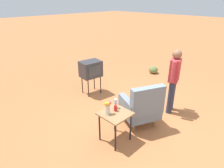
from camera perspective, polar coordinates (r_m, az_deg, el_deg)
ground_plane at (r=4.87m, az=9.82°, el=-10.32°), size 60.00×60.00×0.00m
armchair at (r=4.41m, az=8.83°, el=-6.49°), size 1.01×1.02×1.06m
side_table at (r=3.88m, az=0.95°, el=-9.82°), size 0.56×0.56×0.66m
tv_on_stand at (r=5.78m, az=-6.32°, el=4.37°), size 0.65×0.51×1.03m
person_standing at (r=4.95m, az=17.84°, el=1.77°), size 0.54×0.32×1.64m
soda_can_red at (r=3.87m, az=1.04°, el=-7.12°), size 0.07×0.07×0.12m
bottle_short_clear at (r=3.94m, az=1.05°, el=-5.80°), size 0.06×0.06×0.20m
flower_vase at (r=3.72m, az=-1.26°, el=-6.88°), size 0.14×0.10×0.27m
shrub_mid at (r=7.77m, az=12.15°, el=4.16°), size 0.36×0.36×0.27m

